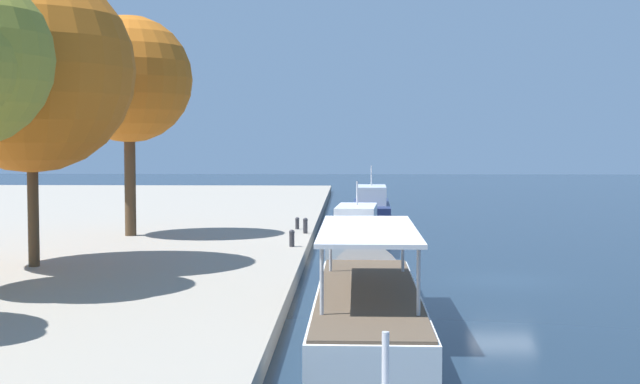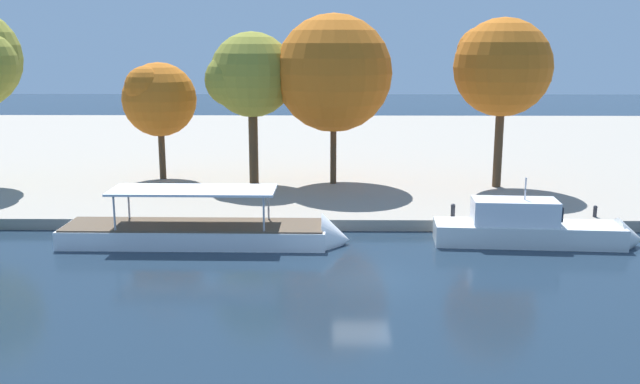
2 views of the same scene
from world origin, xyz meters
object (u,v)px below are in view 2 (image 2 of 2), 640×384
Objects in this scene: tree_4 at (158,99)px; mooring_bollard_1 at (453,210)px; tour_boat_1 at (215,236)px; tree_0 at (333,69)px; tree_1 at (246,77)px; tree_3 at (501,66)px; mooring_bollard_2 at (560,211)px; mooring_bollard_0 at (595,211)px; motor_yacht_2 at (538,231)px.

mooring_bollard_1 is at bearing -29.97° from tree_4.
tree_0 is at bearing 64.70° from tour_boat_1.
tour_boat_1 is 1.80× the size of tree_4.
tree_1 is 16.62m from tree_3.
mooring_bollard_2 is at bearing -3.22° from mooring_bollard_1.
mooring_bollard_0 is at bearing 1.63° from mooring_bollard_1.
tour_boat_1 reaches higher than mooring_bollard_1.
mooring_bollard_0 is 7.85m from mooring_bollard_1.
tour_boat_1 is 21.97m from tree_3.
motor_yacht_2 reaches higher than mooring_bollard_1.
tree_4 is at bearing 168.80° from tree_1.
tour_boat_1 is 1.44× the size of tree_1.
tree_0 is 5.81m from tree_1.
tour_boat_1 is 18.73× the size of mooring_bollard_1.
tree_0 reaches higher than tree_1.
mooring_bollard_2 is (-2.13, -0.55, 0.08)m from mooring_bollard_0.
tree_1 is (-18.05, 9.79, 6.72)m from mooring_bollard_2.
motor_yacht_2 is at bearing -50.06° from tree_0.
mooring_bollard_1 is 0.08× the size of tree_1.
tree_0 is (-6.55, 9.32, 7.26)m from mooring_bollard_1.
tree_4 is (-26.41, 10.48, 5.26)m from mooring_bollard_0.
tour_boat_1 is 20.70m from mooring_bollard_0.
mooring_bollard_1 is at bearing 176.78° from mooring_bollard_2.
mooring_bollard_0 is 28.89m from tree_4.
mooring_bollard_2 is at bearing -38.16° from tree_0.
tree_3 is (-3.61, 8.20, 7.58)m from mooring_bollard_0.
motor_yacht_2 reaches higher than mooring_bollard_0.
tour_boat_1 is at bearing -91.07° from tree_1.
tree_3 reaches higher than tour_boat_1.
mooring_bollard_1 is 0.10× the size of tree_4.
mooring_bollard_0 is 11.74m from tree_3.
tree_0 reaches higher than motor_yacht_2.
mooring_bollard_0 is at bearing -66.25° from tree_3.
mooring_bollard_0 is (20.41, 3.36, 0.59)m from tour_boat_1.
tree_1 is (-16.10, 12.48, 7.10)m from motor_yacht_2.
mooring_bollard_1 is 0.07× the size of tree_3.
tree_0 is at bearing 125.12° from mooring_bollard_1.
mooring_bollard_2 is at bearing 58.02° from motor_yacht_2.
tree_0 is (6.02, 12.45, 7.92)m from tour_boat_1.
tree_4 is at bearing 174.30° from tree_3.
tree_4 reaches higher than mooring_bollard_2.
tour_boat_1 is at bearing -171.26° from mooring_bollard_2.
tree_4 is (-5.99, 13.84, 5.85)m from tour_boat_1.
mooring_bollard_0 is at bearing -21.65° from tree_4.
tree_3 reaches higher than tree_4.
tree_0 reaches higher than mooring_bollard_2.
tree_3 is 1.36× the size of tree_4.
tree_0 reaches higher than mooring_bollard_1.
motor_yacht_2 is 15.99× the size of mooring_bollard_0.
motor_yacht_2 is (16.34, 0.13, 0.29)m from tour_boat_1.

